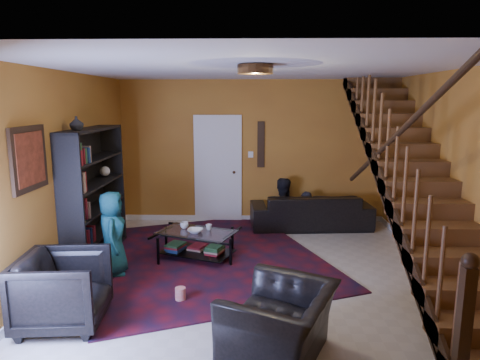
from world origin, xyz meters
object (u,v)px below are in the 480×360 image
object	(u,v)px
armchair_left	(63,290)
coffee_table	(197,243)
sofa	(310,211)
bookshelf	(95,197)
armchair_right	(280,323)

from	to	relation	value
armchair_left	coffee_table	size ratio (longest dim) A/B	0.68
sofa	coffee_table	size ratio (longest dim) A/B	1.75
bookshelf	armchair_right	size ratio (longest dim) A/B	1.92
sofa	armchair_right	distance (m)	4.33
armchair_right	armchair_left	bearing A→B (deg)	-78.12
coffee_table	bookshelf	bearing A→B (deg)	179.46
sofa	armchair_left	distance (m)	4.87
sofa	armchair_left	xyz separation A→B (m)	(-3.15, -3.72, 0.07)
bookshelf	armchair_right	world-z (taller)	bookshelf
armchair_right	coffee_table	bearing A→B (deg)	-131.67
armchair_right	sofa	bearing A→B (deg)	-166.77
bookshelf	sofa	distance (m)	3.94
bookshelf	sofa	size ratio (longest dim) A/B	0.89
armchair_left	coffee_table	world-z (taller)	armchair_left
bookshelf	coffee_table	distance (m)	1.70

